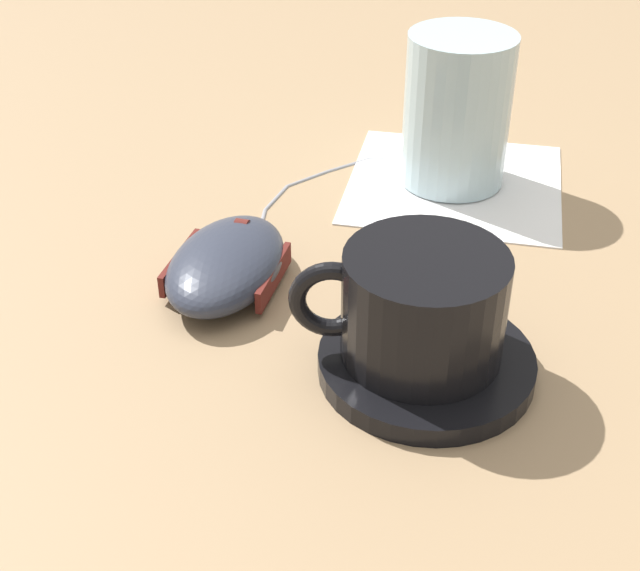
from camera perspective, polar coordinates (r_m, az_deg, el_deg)
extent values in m
plane|color=#9E7F5B|center=(0.63, 6.60, 2.71)|extent=(3.00, 3.00, 0.00)
cylinder|color=black|center=(0.51, 6.80, -4.96)|extent=(0.12, 0.12, 0.01)
cylinder|color=black|center=(0.49, 6.67, -1.33)|extent=(0.09, 0.09, 0.06)
torus|color=black|center=(0.49, 0.77, -0.92)|extent=(0.03, 0.05, 0.05)
ellipsoid|color=#2D3342|center=(0.58, -6.02, 1.38)|extent=(0.13, 0.10, 0.03)
cylinder|color=#591E19|center=(0.60, -5.02, 3.70)|extent=(0.01, 0.01, 0.01)
cube|color=#591E19|center=(0.59, -8.91, 1.48)|extent=(0.06, 0.02, 0.02)
cube|color=#591E19|center=(0.57, -2.98, 0.56)|extent=(0.06, 0.02, 0.02)
cylinder|color=gray|center=(0.65, -3.76, 4.06)|extent=(0.04, 0.02, 0.00)
cylinder|color=gray|center=(0.69, -2.81, 5.71)|extent=(0.04, 0.01, 0.00)
cylinder|color=gray|center=(0.71, -0.80, 6.93)|extent=(0.04, 0.02, 0.00)
cylinder|color=gray|center=(0.73, 1.82, 7.78)|extent=(0.04, 0.02, 0.00)
cylinder|color=gray|center=(0.75, 4.68, 8.15)|extent=(0.03, 0.04, 0.00)
cylinder|color=gray|center=(0.76, 7.67, 8.33)|extent=(0.03, 0.03, 0.00)
sphere|color=gray|center=(0.63, -4.00, 3.13)|extent=(0.00, 0.00, 0.00)
sphere|color=gray|center=(0.67, -3.54, 4.93)|extent=(0.00, 0.00, 0.00)
sphere|color=gray|center=(0.70, -2.12, 6.45)|extent=(0.00, 0.00, 0.00)
sphere|color=gray|center=(0.72, 0.48, 7.39)|extent=(0.00, 0.00, 0.00)
sphere|color=gray|center=(0.74, 3.11, 8.15)|extent=(0.00, 0.00, 0.00)
sphere|color=gray|center=(0.75, 6.25, 8.14)|extent=(0.00, 0.00, 0.00)
sphere|color=gray|center=(0.76, 9.05, 8.51)|extent=(0.00, 0.00, 0.00)
cube|color=white|center=(0.71, 8.61, 6.52)|extent=(0.21, 0.21, 0.00)
cylinder|color=silver|center=(0.69, 8.76, 11.04)|extent=(0.08, 0.08, 0.12)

